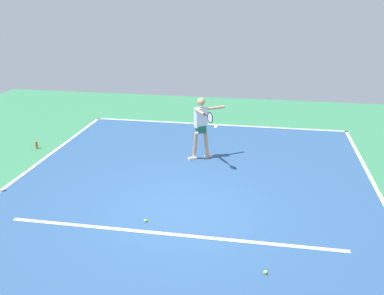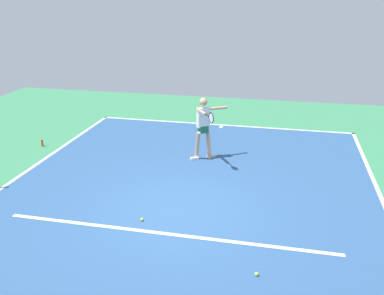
% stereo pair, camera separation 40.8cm
% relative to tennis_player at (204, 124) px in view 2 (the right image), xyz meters
% --- Properties ---
extents(ground_plane, '(21.00, 21.00, 0.00)m').
position_rel_tennis_player_xyz_m(ground_plane, '(-0.03, 3.09, -1.03)').
color(ground_plane, '#388456').
extents(court_surface, '(9.01, 12.92, 0.00)m').
position_rel_tennis_player_xyz_m(court_surface, '(-0.03, 3.09, -1.03)').
color(court_surface, '#2D5484').
rests_on(court_surface, ground_plane).
extents(court_line_baseline_near, '(9.01, 0.10, 0.01)m').
position_rel_tennis_player_xyz_m(court_line_baseline_near, '(-0.03, -3.32, -1.03)').
color(court_line_baseline_near, white).
rests_on(court_line_baseline_near, ground_plane).
extents(court_line_service, '(6.76, 0.10, 0.01)m').
position_rel_tennis_player_xyz_m(court_line_service, '(-0.03, 4.06, -1.03)').
color(court_line_service, white).
rests_on(court_line_service, ground_plane).
extents(court_line_centre_mark, '(0.10, 0.30, 0.01)m').
position_rel_tennis_player_xyz_m(court_line_centre_mark, '(-0.03, -3.12, -1.03)').
color(court_line_centre_mark, white).
rests_on(court_line_centre_mark, ground_plane).
extents(tennis_player, '(0.96, 1.41, 1.79)m').
position_rel_tennis_player_xyz_m(tennis_player, '(0.00, 0.00, 0.00)').
color(tennis_player, tan).
rests_on(tennis_player, ground_plane).
extents(tennis_ball_centre_court, '(0.07, 0.07, 0.07)m').
position_rel_tennis_player_xyz_m(tennis_ball_centre_court, '(-1.88, 4.99, -1.00)').
color(tennis_ball_centre_court, '#C6E53D').
rests_on(tennis_ball_centre_court, ground_plane).
extents(tennis_ball_far_corner, '(0.07, 0.07, 0.07)m').
position_rel_tennis_player_xyz_m(tennis_ball_far_corner, '(0.59, 3.69, -1.00)').
color(tennis_ball_far_corner, '#C6E53D').
rests_on(tennis_ball_far_corner, ground_plane).
extents(water_bottle, '(0.07, 0.07, 0.22)m').
position_rel_tennis_player_xyz_m(water_bottle, '(5.05, 0.06, -0.92)').
color(water_bottle, '#D84C1E').
rests_on(water_bottle, ground_plane).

